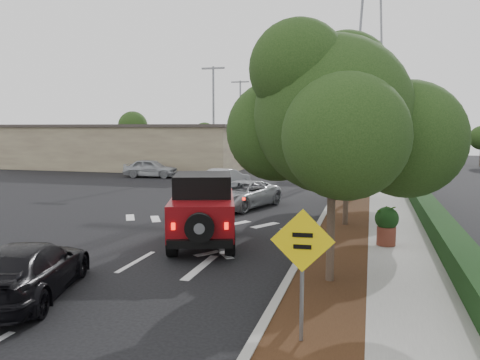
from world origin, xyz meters
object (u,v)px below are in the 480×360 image
at_px(red_jeep, 203,208).
at_px(speed_hump_sign, 302,257).
at_px(silver_suv_ahead, 242,194).
at_px(black_suv_oncoming, 27,270).

height_order(red_jeep, speed_hump_sign, speed_hump_sign).
height_order(silver_suv_ahead, black_suv_oncoming, silver_suv_ahead).
bearing_deg(black_suv_oncoming, silver_suv_ahead, -113.81).
bearing_deg(black_suv_oncoming, red_jeep, -126.78).
xyz_separation_m(red_jeep, black_suv_oncoming, (-2.10, -5.92, -0.54)).
relative_size(silver_suv_ahead, speed_hump_sign, 1.97).
xyz_separation_m(red_jeep, speed_hump_sign, (4.30, -6.69, 0.46)).
xyz_separation_m(silver_suv_ahead, black_suv_oncoming, (-1.50, -13.02, -0.00)).
relative_size(red_jeep, speed_hump_sign, 2.01).
bearing_deg(silver_suv_ahead, black_suv_oncoming, -78.58).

